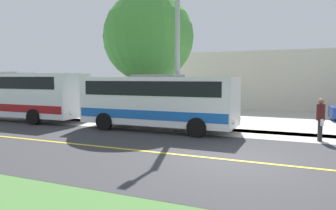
{
  "coord_description": "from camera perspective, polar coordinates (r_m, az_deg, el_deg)",
  "views": [
    {
      "loc": [
        10.0,
        1.87,
        2.68
      ],
      "look_at": [
        -3.5,
        -3.88,
        1.4
      ],
      "focal_mm": 33.45,
      "sensor_mm": 36.0,
      "label": 1
    }
  ],
  "objects": [
    {
      "name": "ground_plane",
      "position": [
        10.52,
        12.26,
        -9.89
      ],
      "size": [
        120.0,
        120.0,
        0.0
      ],
      "primitive_type": "plane",
      "color": "#477238"
    },
    {
      "name": "road_surface",
      "position": [
        10.52,
        12.26,
        -9.87
      ],
      "size": [
        8.0,
        100.0,
        0.01
      ],
      "primitive_type": "cube",
      "color": "#333335",
      "rests_on": "ground"
    },
    {
      "name": "sidewalk",
      "position": [
        15.55,
        15.88,
        -5.12
      ],
      "size": [
        2.4,
        100.0,
        0.01
      ],
      "primitive_type": "cube",
      "color": "#B2ADA3",
      "rests_on": "ground"
    },
    {
      "name": "parking_lot_surface",
      "position": [
        22.59,
        25.79,
        -2.32
      ],
      "size": [
        14.0,
        36.0,
        0.01
      ],
      "primitive_type": "cube",
      "color": "#B2ADA3",
      "rests_on": "ground"
    },
    {
      "name": "road_centre_line",
      "position": [
        10.52,
        12.26,
        -9.84
      ],
      "size": [
        0.16,
        100.0,
        0.0
      ],
      "primitive_type": "cube",
      "color": "gold",
      "rests_on": "ground"
    },
    {
      "name": "shuttle_bus_front",
      "position": [
        16.03,
        -1.85,
        0.99
      ],
      "size": [
        2.64,
        8.09,
        2.84
      ],
      "color": "white",
      "rests_on": "ground"
    },
    {
      "name": "transit_bus_rear",
      "position": [
        22.8,
        -27.23,
        1.92
      ],
      "size": [
        2.74,
        11.44,
        3.05
      ],
      "color": "white",
      "rests_on": "ground"
    },
    {
      "name": "pedestrian_with_bags",
      "position": [
        14.74,
        26.05,
        -2.14
      ],
      "size": [
        0.72,
        0.34,
        1.81
      ],
      "color": "#262628",
      "rests_on": "ground"
    },
    {
      "name": "street_light_pole",
      "position": [
        16.08,
        1.58,
        11.1
      ],
      "size": [
        1.97,
        0.24,
        7.97
      ],
      "color": "#9E9EA3",
      "rests_on": "ground"
    },
    {
      "name": "tree_curbside",
      "position": [
        19.62,
        -3.58,
        12.22
      ],
      "size": [
        5.53,
        5.53,
        7.92
      ],
      "color": "#4C3826",
      "rests_on": "ground"
    },
    {
      "name": "commercial_building",
      "position": [
        31.49,
        18.87,
        4.29
      ],
      "size": [
        10.0,
        18.3,
        4.89
      ],
      "primitive_type": "cube",
      "color": "beige",
      "rests_on": "ground"
    }
  ]
}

